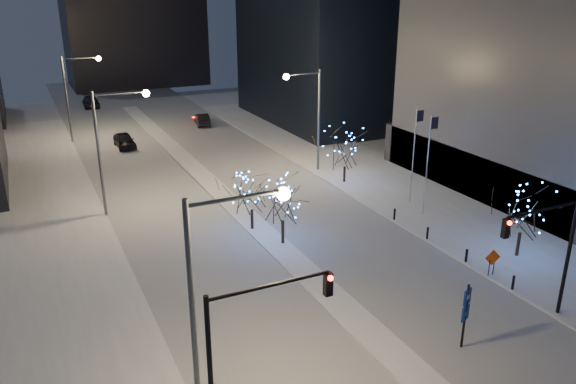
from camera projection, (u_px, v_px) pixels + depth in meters
ground at (417, 378)px, 26.36m from camera, size 160.00×160.00×0.00m
road at (197, 171)px, 55.97m from camera, size 20.00×130.00×0.02m
median at (213, 186)px, 51.71m from camera, size 2.00×80.00×0.15m
east_sidewalk at (412, 195)px, 49.36m from camera, size 10.00×90.00×0.15m
west_sidewalk at (61, 261)px, 37.55m from camera, size 8.00×90.00×0.15m
street_lamp_w_near at (217, 277)px, 22.17m from camera, size 4.40×0.56×10.00m
street_lamp_w_mid at (111, 136)px, 43.33m from camera, size 4.40×0.56×10.00m
street_lamp_w_far at (75, 87)px, 64.48m from camera, size 4.40×0.56×10.00m
street_lamp_east at (311, 108)px, 53.63m from camera, size 3.90×0.56×10.00m
traffic_signal_west at (248, 338)px, 21.28m from camera, size 5.26×0.43×7.00m
traffic_signal_east at (551, 243)px, 29.21m from camera, size 5.26×0.43×7.00m
flagpoles at (421, 154)px, 44.75m from camera, size 1.35×2.60×8.00m
bollards at (446, 244)px, 38.77m from camera, size 0.16×12.16×0.90m
car_near at (124, 140)px, 64.05m from camera, size 2.07×4.87×1.64m
car_mid at (202, 119)px, 74.53m from camera, size 2.29×4.87×1.54m
car_far at (91, 102)px, 85.76m from camera, size 2.49×5.62×1.60m
holiday_tree_median_near at (283, 202)px, 38.91m from camera, size 4.78×4.78×4.88m
holiday_tree_median_far at (251, 191)px, 41.34m from camera, size 4.74×4.74×4.75m
holiday_tree_plaza_near at (523, 212)px, 37.06m from camera, size 4.10×4.10×4.93m
holiday_tree_plaza_far at (345, 150)px, 51.52m from camera, size 4.54×4.54×5.01m
wayfinding_sign at (466, 309)px, 27.89m from camera, size 0.63×0.30×3.61m
construction_sign at (492, 260)px, 35.12m from camera, size 1.07×0.28×1.79m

